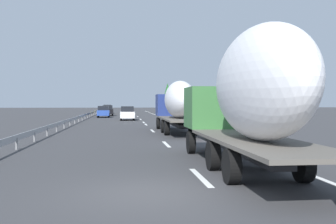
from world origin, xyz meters
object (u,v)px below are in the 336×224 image
Objects in this scene: car_white_van at (127,113)px; car_yellow_coupe at (108,109)px; road_sign at (177,104)px; car_black_suv at (108,110)px; truck_lead at (177,103)px; truck_trailing at (248,94)px; car_blue_sedan at (104,112)px.

car_white_van is 33.62m from car_yellow_coupe.
car_white_van is 0.90× the size of car_yellow_coupe.
car_black_suv is at bearing 29.52° from road_sign.
truck_lead is 56.01m from car_yellow_coupe.
truck_trailing is 50.91m from car_blue_sedan.
car_blue_sedan is at bearing 12.67° from truck_lead.
truck_lead is at bearing -170.38° from car_black_suv.
road_sign is (23.24, -3.10, -0.20)m from truck_lead.
car_blue_sedan is at bearing 48.46° from road_sign.
road_sign is (1.15, -6.77, 1.16)m from car_white_van.
car_white_van reaches higher than car_black_suv.
truck_lead is 23.44m from road_sign.
car_yellow_coupe is at bearing 7.69° from truck_lead.
truck_lead is 3.15× the size of car_blue_sedan.
car_white_van is (22.08, 3.67, -1.36)m from truck_lead.
truck_trailing is (-17.91, 0.00, 0.37)m from truck_lead.
road_sign is (-32.25, -10.59, 1.16)m from car_yellow_coupe.
truck_trailing reaches higher than car_yellow_coupe.
car_black_suv is 14.51m from car_yellow_coupe.
truck_lead is at bearing 172.40° from road_sign.
car_white_van is at bearing -173.47° from car_yellow_coupe.
truck_trailing is 41.27m from road_sign.
truck_trailing is 3.16× the size of car_white_van.
car_yellow_coupe is 33.97m from road_sign.
car_black_suv is (40.98, 6.95, -1.36)m from truck_lead.
car_white_van reaches higher than car_blue_sedan.
truck_trailing reaches higher than truck_lead.
car_yellow_coupe is at bearing 2.15° from car_black_suv.
car_blue_sedan is (50.36, 7.30, -1.74)m from truck_trailing.
car_yellow_coupe is (23.04, 0.20, 0.02)m from car_blue_sedan.
truck_lead is at bearing -0.00° from truck_trailing.
truck_lead is 3.14× the size of car_white_van.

